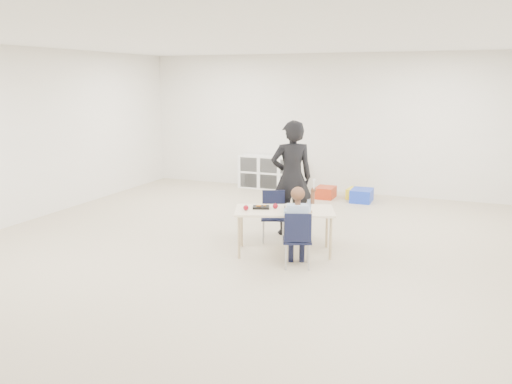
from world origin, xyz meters
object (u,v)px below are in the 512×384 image
at_px(child, 297,223).
at_px(adult, 292,178).
at_px(cubby_shelf, 272,172).
at_px(chair_near, 297,239).
at_px(table, 284,231).

relative_size(child, adult, 0.66).
bearing_deg(adult, child, 80.98).
bearing_deg(cubby_shelf, adult, -64.87).
xyz_separation_m(cubby_shelf, adult, (1.47, -3.12, 0.50)).
bearing_deg(chair_near, cubby_shelf, 94.14).
bearing_deg(cubby_shelf, table, -67.51).
bearing_deg(adult, chair_near, 80.98).
xyz_separation_m(chair_near, cubby_shelf, (-1.99, 4.49, -0.01)).
distance_m(child, cubby_shelf, 4.92).
distance_m(table, cubby_shelf, 4.36).
xyz_separation_m(table, child, (0.33, -0.46, 0.26)).
height_order(table, adult, adult).
distance_m(table, chair_near, 0.57).
bearing_deg(table, adult, 82.85).
height_order(table, chair_near, chair_near).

